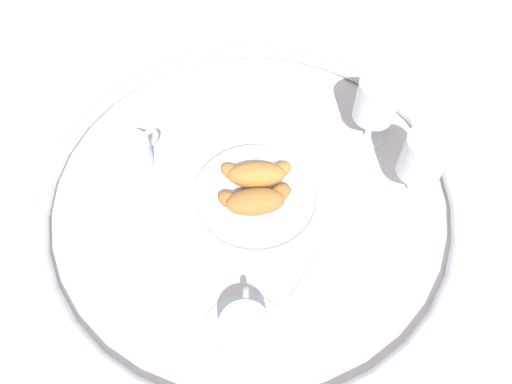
{
  "coord_description": "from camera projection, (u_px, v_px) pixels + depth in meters",
  "views": [
    {
      "loc": [
        0.14,
        -0.46,
        0.77
      ],
      "look_at": [
        0.01,
        -0.01,
        0.03
      ],
      "focal_mm": 35.83,
      "sensor_mm": 36.0,
      "label": 1
    }
  ],
  "objects": [
    {
      "name": "juice_glass_left",
      "position": [
        376.0,
        103.0,
        0.9
      ],
      "size": [
        0.08,
        0.08,
        0.14
      ],
      "color": "white",
      "rests_on": "ground_plane"
    },
    {
      "name": "table_chrome_rim",
      "position": [
        250.0,
        194.0,
        0.9
      ],
      "size": [
        0.74,
        0.74,
        0.02
      ],
      "primitive_type": "torus",
      "color": "silver",
      "rests_on": "ground_plane"
    },
    {
      "name": "croissant_small",
      "position": [
        256.0,
        174.0,
        0.89
      ],
      "size": [
        0.13,
        0.09,
        0.04
      ],
      "color": "#CC893D",
      "rests_on": "pastry_plate"
    },
    {
      "name": "coffee_cup_far",
      "position": [
        132.0,
        156.0,
        0.92
      ],
      "size": [
        0.14,
        0.14,
        0.06
      ],
      "color": "silver",
      "rests_on": "ground_plane"
    },
    {
      "name": "coffee_cup_near",
      "position": [
        245.0,
        331.0,
        0.75
      ],
      "size": [
        0.14,
        0.14,
        0.06
      ],
      "color": "silver",
      "rests_on": "ground_plane"
    },
    {
      "name": "pastry_plate",
      "position": [
        256.0,
        198.0,
        0.89
      ],
      "size": [
        0.23,
        0.23,
        0.02
      ],
      "color": "silver",
      "rests_on": "ground_plane"
    },
    {
      "name": "folded_napkin",
      "position": [
        336.0,
        288.0,
        0.81
      ],
      "size": [
        0.14,
        0.14,
        0.01
      ],
      "primitive_type": "cube",
      "rotation": [
        0.0,
        0.0,
        -0.28
      ],
      "color": "silver",
      "rests_on": "ground_plane"
    },
    {
      "name": "croissant_large",
      "position": [
        255.0,
        201.0,
        0.86
      ],
      "size": [
        0.13,
        0.09,
        0.04
      ],
      "color": "#BC7A38",
      "rests_on": "pastry_plate"
    },
    {
      "name": "juice_glass_right",
      "position": [
        423.0,
        158.0,
        0.84
      ],
      "size": [
        0.08,
        0.08,
        0.14
      ],
      "color": "white",
      "rests_on": "ground_plane"
    },
    {
      "name": "ground_plane",
      "position": [
        250.0,
        197.0,
        0.91
      ],
      "size": [
        2.2,
        2.2,
        0.0
      ],
      "primitive_type": "plane",
      "color": "silver"
    }
  ]
}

